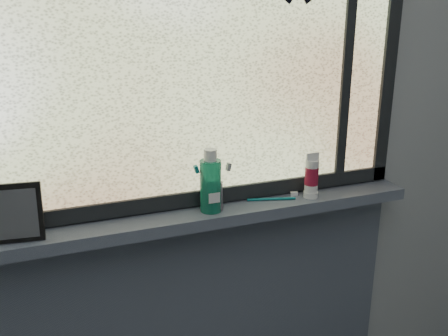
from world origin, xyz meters
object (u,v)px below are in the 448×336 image
(toothbrush_cup, at_px, (212,196))
(cream_tube, at_px, (312,174))
(vanity_mirror, at_px, (18,213))
(mouthwash_bottle, at_px, (211,181))

(toothbrush_cup, distance_m, cream_tube, 0.36)
(cream_tube, bearing_deg, toothbrush_cup, 177.05)
(vanity_mirror, distance_m, mouthwash_bottle, 0.57)
(mouthwash_bottle, xyz_separation_m, cream_tube, (0.36, -0.01, -0.02))
(toothbrush_cup, bearing_deg, vanity_mirror, -178.47)
(mouthwash_bottle, height_order, cream_tube, mouthwash_bottle)
(vanity_mirror, xyz_separation_m, toothbrush_cup, (0.58, 0.02, -0.04))
(cream_tube, bearing_deg, vanity_mirror, 179.83)
(vanity_mirror, height_order, cream_tube, vanity_mirror)
(toothbrush_cup, distance_m, mouthwash_bottle, 0.06)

